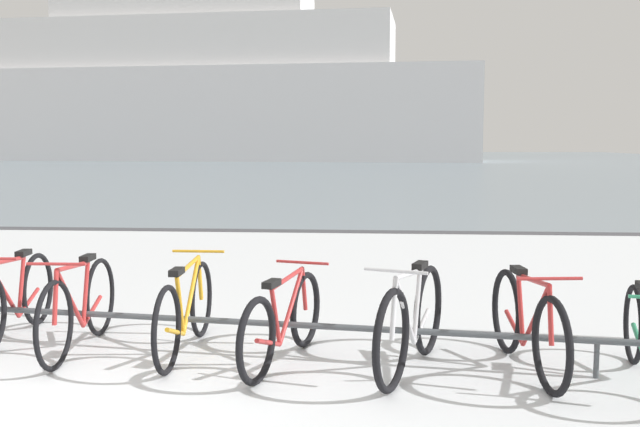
% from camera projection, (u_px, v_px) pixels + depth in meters
% --- Properties ---
extents(ground, '(80.00, 132.00, 0.08)m').
position_uv_depth(ground, '(350.00, 164.00, 57.61)').
color(ground, silver).
extents(bike_rack, '(5.94, 0.81, 0.31)m').
position_uv_depth(bike_rack, '(247.00, 323.00, 5.82)').
color(bike_rack, '#4C5156').
rests_on(bike_rack, ground).
extents(bicycle_1, '(0.46, 1.73, 0.80)m').
position_uv_depth(bicycle_1, '(14.00, 299.00, 6.30)').
color(bicycle_1, black).
rests_on(bicycle_1, ground).
extents(bicycle_2, '(0.46, 1.71, 0.82)m').
position_uv_depth(bicycle_2, '(79.00, 307.00, 5.96)').
color(bicycle_2, black).
rests_on(bicycle_2, ground).
extents(bicycle_3, '(0.46, 1.73, 0.79)m').
position_uv_depth(bicycle_3, '(186.00, 310.00, 5.89)').
color(bicycle_3, black).
rests_on(bicycle_3, ground).
extents(bicycle_4, '(0.57, 1.62, 0.75)m').
position_uv_depth(bicycle_4, '(283.00, 321.00, 5.62)').
color(bicycle_4, black).
rests_on(bicycle_4, ground).
extents(bicycle_5, '(0.66, 1.63, 0.85)m').
position_uv_depth(bicycle_5, '(411.00, 322.00, 5.42)').
color(bicycle_5, black).
rests_on(bicycle_5, ground).
extents(bicycle_6, '(0.46, 1.69, 0.81)m').
position_uv_depth(bicycle_6, '(527.00, 325.00, 5.41)').
color(bicycle_6, black).
rests_on(bicycle_6, ground).
extents(ferry_ship, '(52.00, 14.58, 18.87)m').
position_uv_depth(ferry_ship, '(196.00, 93.00, 67.29)').
color(ferry_ship, white).
rests_on(ferry_ship, ground).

